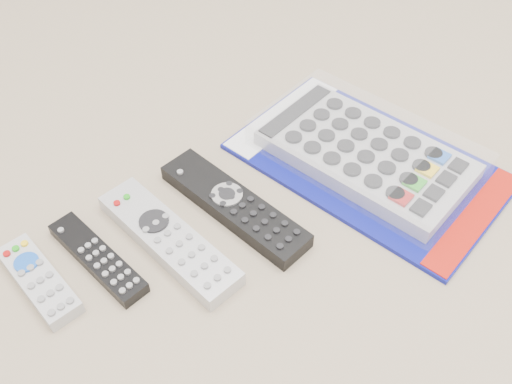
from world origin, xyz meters
TOP-DOWN VIEW (x-y plane):
  - remote_small_grey at (-0.22, 0.06)m, footprint 0.05×0.14m
  - remote_slim_black at (-0.15, 0.05)m, footprint 0.06×0.17m
  - remote_silver_dvd at (-0.07, 0.02)m, footprint 0.08×0.23m
  - remote_large_black at (0.03, 0.01)m, footprint 0.09×0.24m
  - jumbo_remote_packaged at (0.24, -0.03)m, footprint 0.30×0.42m

SIDE VIEW (x-z plane):
  - remote_slim_black at x=-0.15m, z-range 0.00..0.02m
  - remote_small_grey at x=-0.22m, z-range 0.00..0.02m
  - remote_large_black at x=0.03m, z-range 0.00..0.03m
  - remote_silver_dvd at x=-0.07m, z-range 0.00..0.03m
  - jumbo_remote_packaged at x=0.24m, z-range 0.00..0.05m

